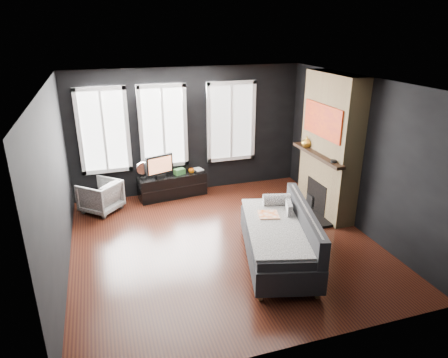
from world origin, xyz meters
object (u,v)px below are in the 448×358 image
object	(u,v)px
monitor	(159,165)
armchair	(100,195)
media_console	(172,185)
sofa	(278,235)
mug	(191,170)
mantel_vase	(307,142)
book	(194,165)

from	to	relation	value
monitor	armchair	bearing A→B (deg)	170.36
media_console	monitor	size ratio (longest dim) A/B	2.34
sofa	mug	distance (m)	3.07
armchair	mantel_vase	bearing A→B (deg)	120.00
media_console	mantel_vase	size ratio (longest dim) A/B	6.72
monitor	book	size ratio (longest dim) A/B	2.52
monitor	book	distance (m)	0.82
media_console	mug	size ratio (longest dim) A/B	12.02
sofa	media_console	xyz separation A→B (m)	(-1.10, 3.01, -0.21)
armchair	media_console	world-z (taller)	armchair
armchair	mug	world-z (taller)	armchair
monitor	mantel_vase	distance (m)	3.04
sofa	armchair	xyz separation A→B (m)	(-2.59, 2.72, -0.11)
monitor	book	world-z (taller)	monitor
monitor	mantel_vase	world-z (taller)	mantel_vase
sofa	armchair	bearing A→B (deg)	148.21
armchair	book	world-z (taller)	book
monitor	book	xyz separation A→B (m)	(0.79, 0.19, -0.15)
monitor	mantel_vase	xyz separation A→B (m)	(2.77, -1.11, 0.56)
sofa	monitor	distance (m)	3.25
book	monitor	bearing A→B (deg)	-166.41
monitor	sofa	bearing A→B (deg)	-84.76
sofa	monitor	world-z (taller)	monitor
monitor	mug	xyz separation A→B (m)	(0.69, 0.06, -0.22)
mug	armchair	bearing A→B (deg)	-171.91
media_console	mug	distance (m)	0.53
media_console	monitor	distance (m)	0.59
mug	book	size ratio (longest dim) A/B	0.49
media_console	mantel_vase	world-z (taller)	mantel_vase
sofa	media_console	distance (m)	3.21
armchair	mug	bearing A→B (deg)	140.76
monitor	mug	distance (m)	0.72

